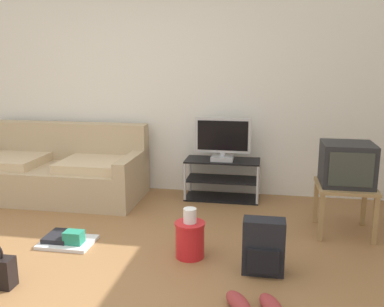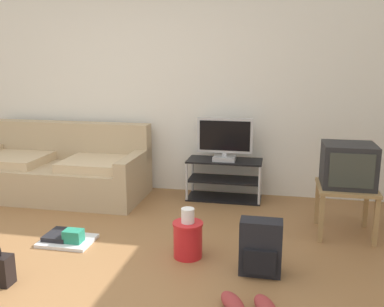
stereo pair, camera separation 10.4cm
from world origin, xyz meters
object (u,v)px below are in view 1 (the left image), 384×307
at_px(backpack, 263,247).
at_px(side_table, 345,193).
at_px(cleaning_bucket, 190,237).
at_px(tv_stand, 222,179).
at_px(couch, 57,171).
at_px(sneakers_pair, 255,304).
at_px(flat_tv, 223,140).
at_px(floor_tray, 67,239).
at_px(crt_tv, 347,164).

bearing_deg(backpack, side_table, 76.41).
height_order(backpack, cleaning_bucket, backpack).
relative_size(tv_stand, side_table, 1.66).
bearing_deg(cleaning_bucket, couch, 144.64).
bearing_deg(tv_stand, sneakers_pair, -78.63).
relative_size(flat_tv, sneakers_pair, 1.43).
distance_m(tv_stand, cleaning_bucket, 1.55).
bearing_deg(cleaning_bucket, side_table, 29.39).
xyz_separation_m(tv_stand, backpack, (0.49, -1.72, -0.02)).
xyz_separation_m(backpack, sneakers_pair, (-0.05, -0.52, -0.16)).
distance_m(couch, backpack, 2.84).
distance_m(side_table, floor_tray, 2.56).
height_order(flat_tv, crt_tv, flat_tv).
bearing_deg(backpack, couch, 173.69).
height_order(side_table, cleaning_bucket, side_table).
xyz_separation_m(flat_tv, cleaning_bucket, (-0.10, -1.52, -0.53)).
bearing_deg(floor_tray, backpack, -7.48).
xyz_separation_m(side_table, backpack, (-0.73, -0.91, -0.18)).
height_order(side_table, crt_tv, crt_tv).
bearing_deg(couch, side_table, -10.02).
height_order(couch, sneakers_pair, couch).
distance_m(flat_tv, backpack, 1.83).
bearing_deg(floor_tray, couch, 120.00).
height_order(couch, flat_tv, flat_tv).
bearing_deg(floor_tray, flat_tv, 50.37).
height_order(backpack, floor_tray, backpack).
xyz_separation_m(couch, floor_tray, (0.72, -1.25, -0.26)).
bearing_deg(side_table, cleaning_bucket, -150.61).
xyz_separation_m(crt_tv, cleaning_bucket, (-1.32, -0.76, -0.49)).
xyz_separation_m(cleaning_bucket, floor_tray, (-1.12, 0.06, -0.13)).
bearing_deg(couch, sneakers_pair, -39.80).
relative_size(side_table, cleaning_bucket, 1.23).
bearing_deg(side_table, couch, 169.98).
height_order(couch, crt_tv, crt_tv).
relative_size(flat_tv, cleaning_bucket, 1.51).
distance_m(couch, cleaning_bucket, 2.25).
xyz_separation_m(flat_tv, floor_tray, (-1.22, -1.47, -0.67)).
xyz_separation_m(side_table, cleaning_bucket, (-1.32, -0.74, -0.22)).
distance_m(side_table, sneakers_pair, 1.66).
height_order(tv_stand, cleaning_bucket, tv_stand).
bearing_deg(sneakers_pair, flat_tv, 101.48).
bearing_deg(crt_tv, couch, 170.26).
bearing_deg(cleaning_bucket, tv_stand, 86.25).
distance_m(crt_tv, sneakers_pair, 1.75).
bearing_deg(side_table, floor_tray, -164.21).
distance_m(crt_tv, floor_tray, 2.61).
height_order(cleaning_bucket, floor_tray, cleaning_bucket).
bearing_deg(flat_tv, floor_tray, -129.63).
bearing_deg(tv_stand, couch, -172.81).
bearing_deg(couch, tv_stand, 7.19).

